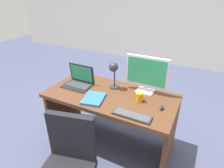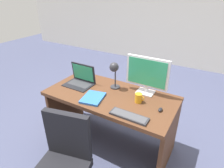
{
  "view_description": "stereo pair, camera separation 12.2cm",
  "coord_description": "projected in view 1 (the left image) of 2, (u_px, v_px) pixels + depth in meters",
  "views": [
    {
      "loc": [
        0.88,
        -1.7,
        1.86
      ],
      "look_at": [
        0.0,
        0.04,
        0.86
      ],
      "focal_mm": 30.6,
      "sensor_mm": 36.0,
      "label": 1
    },
    {
      "loc": [
        0.99,
        -1.64,
        1.86
      ],
      "look_at": [
        0.0,
        0.04,
        0.86
      ],
      "focal_mm": 30.6,
      "sensor_mm": 36.0,
      "label": 2
    }
  ],
  "objects": [
    {
      "name": "book",
      "position": [
        94.0,
        98.0,
        2.11
      ],
      "size": [
        0.27,
        0.32,
        0.02
      ],
      "color": "blue",
      "rests_on": "desk"
    },
    {
      "name": "back_wall",
      "position": [
        174.0,
        8.0,
        4.53
      ],
      "size": [
        10.0,
        0.1,
        2.8
      ],
      "primitive_type": "cube",
      "color": "silver",
      "rests_on": "ground"
    },
    {
      "name": "desk_lamp",
      "position": [
        114.0,
        70.0,
        2.24
      ],
      "size": [
        0.12,
        0.14,
        0.34
      ],
      "color": "#2D2D33",
      "rests_on": "desk"
    },
    {
      "name": "mouse",
      "position": [
        162.0,
        108.0,
        1.94
      ],
      "size": [
        0.04,
        0.07,
        0.03
      ],
      "color": "black",
      "rests_on": "desk"
    },
    {
      "name": "monitor",
      "position": [
        147.0,
        73.0,
        2.16
      ],
      "size": [
        0.49,
        0.16,
        0.44
      ],
      "color": "silver",
      "rests_on": "desk"
    },
    {
      "name": "desk",
      "position": [
        112.0,
        107.0,
        2.34
      ],
      "size": [
        1.5,
        0.74,
        0.74
      ],
      "color": "#56331E",
      "rests_on": "ground"
    },
    {
      "name": "ground",
      "position": [
        146.0,
        92.0,
        3.74
      ],
      "size": [
        12.0,
        12.0,
        0.0
      ],
      "primitive_type": "plane",
      "color": "#474C6B"
    },
    {
      "name": "coffee_mug",
      "position": [
        140.0,
        97.0,
        2.06
      ],
      "size": [
        0.11,
        0.08,
        0.1
      ],
      "color": "orange",
      "rests_on": "desk"
    },
    {
      "name": "laptop",
      "position": [
        80.0,
        79.0,
        2.41
      ],
      "size": [
        0.35,
        0.26,
        0.25
      ],
      "color": "black",
      "rests_on": "desk"
    },
    {
      "name": "keyboard",
      "position": [
        132.0,
        115.0,
        1.84
      ],
      "size": [
        0.38,
        0.12,
        0.02
      ],
      "color": "#2D2D33",
      "rests_on": "desk"
    }
  ]
}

